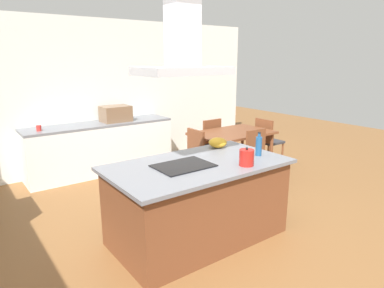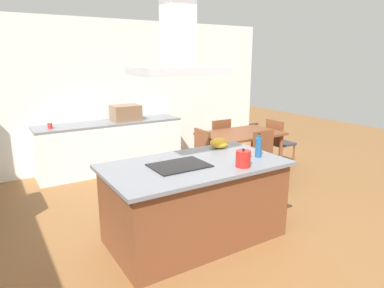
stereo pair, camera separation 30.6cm
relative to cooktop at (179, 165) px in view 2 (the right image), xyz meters
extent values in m
plane|color=brown|center=(0.20, 1.50, -0.91)|extent=(16.00, 16.00, 0.00)
cube|color=silver|center=(0.20, 3.25, 0.44)|extent=(7.20, 0.10, 2.70)
cube|color=brown|center=(0.20, 0.00, -0.48)|extent=(1.88, 1.01, 0.86)
cube|color=slate|center=(0.20, 0.00, -0.03)|extent=(1.98, 1.11, 0.04)
cube|color=black|center=(0.00, 0.00, 0.00)|extent=(0.60, 0.44, 0.01)
cylinder|color=#B21E19|center=(0.56, -0.38, 0.08)|extent=(0.16, 0.16, 0.17)
sphere|color=black|center=(0.56, -0.38, 0.18)|extent=(0.03, 0.03, 0.03)
cone|color=#B21E19|center=(0.66, -0.38, 0.09)|extent=(0.06, 0.03, 0.04)
cylinder|color=navy|center=(0.95, -0.19, 0.11)|extent=(0.07, 0.07, 0.22)
cylinder|color=navy|center=(0.95, -0.19, 0.24)|extent=(0.03, 0.03, 0.04)
cylinder|color=black|center=(0.95, -0.19, 0.27)|extent=(0.04, 0.04, 0.01)
ellipsoid|color=gold|center=(0.80, 0.38, 0.06)|extent=(0.23, 0.23, 0.13)
cube|color=white|center=(0.21, 2.88, -0.48)|extent=(2.58, 0.62, 0.86)
cube|color=slate|center=(0.21, 2.88, -0.03)|extent=(2.58, 0.62, 0.04)
cube|color=brown|center=(0.52, 2.88, 0.13)|extent=(0.50, 0.38, 0.28)
cylinder|color=red|center=(-0.80, 2.82, 0.04)|extent=(0.08, 0.08, 0.09)
cube|color=brown|center=(2.07, 1.46, -0.18)|extent=(1.40, 0.90, 0.04)
cylinder|color=brown|center=(1.45, 1.09, -0.55)|extent=(0.06, 0.06, 0.71)
cylinder|color=brown|center=(2.69, 1.09, -0.55)|extent=(0.06, 0.06, 0.71)
cylinder|color=brown|center=(1.45, 1.83, -0.55)|extent=(0.06, 0.06, 0.71)
cylinder|color=brown|center=(2.69, 1.83, -0.55)|extent=(0.06, 0.06, 0.71)
cube|color=#333338|center=(3.07, 1.46, -0.48)|extent=(0.42, 0.42, 0.04)
cube|color=brown|center=(2.88, 1.46, -0.24)|extent=(0.04, 0.42, 0.44)
cylinder|color=brown|center=(3.25, 1.64, -0.70)|extent=(0.04, 0.04, 0.41)
cylinder|color=brown|center=(3.25, 1.28, -0.70)|extent=(0.04, 0.04, 0.41)
cylinder|color=brown|center=(2.89, 1.64, -0.70)|extent=(0.04, 0.04, 0.41)
cylinder|color=brown|center=(2.89, 1.28, -0.70)|extent=(0.04, 0.04, 0.41)
cube|color=#333338|center=(2.07, 0.71, -0.48)|extent=(0.42, 0.42, 0.04)
cube|color=brown|center=(2.07, 0.90, -0.24)|extent=(0.42, 0.04, 0.44)
cylinder|color=brown|center=(2.25, 0.53, -0.70)|extent=(0.04, 0.04, 0.41)
cylinder|color=brown|center=(1.89, 0.53, -0.70)|extent=(0.04, 0.04, 0.41)
cylinder|color=brown|center=(2.25, 0.89, -0.70)|extent=(0.04, 0.04, 0.41)
cylinder|color=brown|center=(1.89, 0.89, -0.70)|extent=(0.04, 0.04, 0.41)
cube|color=#333338|center=(2.07, 2.21, -0.48)|extent=(0.42, 0.42, 0.04)
cube|color=brown|center=(2.07, 2.02, -0.24)|extent=(0.42, 0.04, 0.44)
cylinder|color=brown|center=(1.89, 2.39, -0.70)|extent=(0.04, 0.04, 0.41)
cylinder|color=brown|center=(2.25, 2.39, -0.70)|extent=(0.04, 0.04, 0.41)
cylinder|color=brown|center=(1.89, 2.03, -0.70)|extent=(0.04, 0.04, 0.41)
cylinder|color=brown|center=(2.25, 2.03, -0.70)|extent=(0.04, 0.04, 0.41)
cube|color=#333338|center=(1.07, 1.46, -0.48)|extent=(0.42, 0.42, 0.04)
cube|color=brown|center=(1.26, 1.46, -0.24)|extent=(0.04, 0.42, 0.44)
cylinder|color=brown|center=(0.89, 1.28, -0.70)|extent=(0.04, 0.04, 0.41)
cylinder|color=brown|center=(0.89, 1.64, -0.70)|extent=(0.04, 0.04, 0.41)
cylinder|color=brown|center=(1.25, 1.28, -0.70)|extent=(0.04, 0.04, 0.41)
cylinder|color=brown|center=(1.25, 1.64, -0.70)|extent=(0.04, 0.04, 0.41)
cube|color=#ADADB2|center=(0.00, 0.00, 0.98)|extent=(0.90, 0.55, 0.08)
cube|color=#ADADB2|center=(0.00, 0.00, 1.37)|extent=(0.28, 0.24, 0.70)
camera|label=1|loc=(-1.96, -2.82, 1.11)|focal=31.78mm
camera|label=2|loc=(-1.71, -2.99, 1.11)|focal=31.78mm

